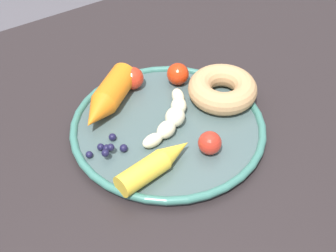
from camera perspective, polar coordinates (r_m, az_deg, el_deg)
dining_table at (r=0.84m, az=-3.17°, el=-4.01°), size 1.16×0.76×0.70m
plate at (r=0.76m, az=0.00°, el=-0.16°), size 0.30×0.30×0.02m
banana at (r=0.75m, az=0.41°, el=1.04°), size 0.12×0.10×0.03m
carrot_orange at (r=0.78m, az=-7.04°, el=3.21°), size 0.13×0.12×0.04m
carrot_yellow at (r=0.68m, az=-1.31°, el=-4.36°), size 0.13×0.05×0.03m
donut at (r=0.80m, az=6.34°, el=4.28°), size 0.15×0.15×0.04m
blueberry_pile at (r=0.72m, az=-6.97°, el=-2.51°), size 0.06×0.04×0.02m
tomato_near at (r=0.71m, az=4.86°, el=-1.97°), size 0.03×0.03×0.03m
tomato_mid at (r=0.83m, az=1.15°, el=6.04°), size 0.04×0.04×0.04m
tomato_far at (r=0.82m, az=-4.15°, el=5.55°), size 0.04×0.04×0.04m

